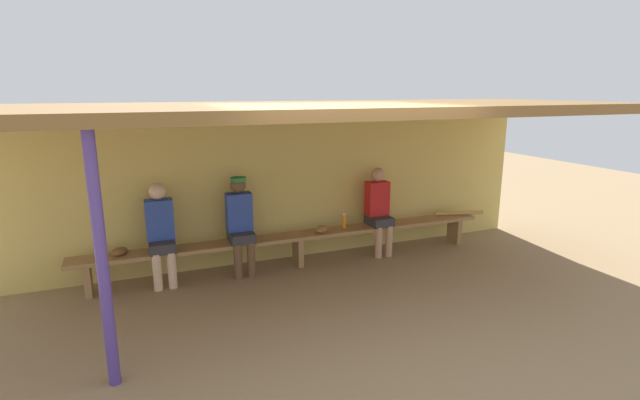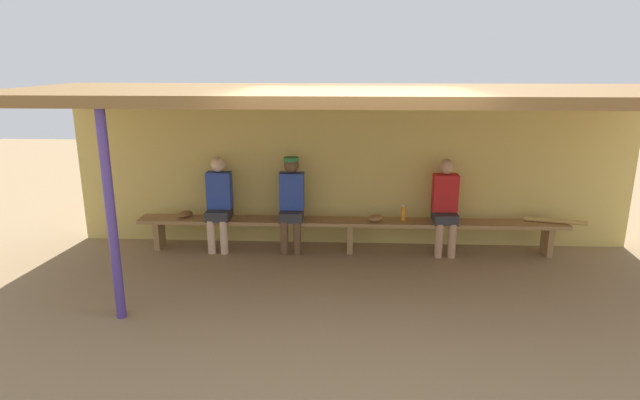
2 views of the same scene
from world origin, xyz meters
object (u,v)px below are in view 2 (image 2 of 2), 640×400
player_near_post (445,203)px  player_middle (219,200)px  bench (350,225)px  baseball_glove_tan (376,218)px  support_post (111,218)px  baseball_glove_dark_brown (185,214)px  player_rightmost (292,200)px  baseball_bat (555,221)px  water_bottle_orange (403,213)px

player_near_post → player_middle: same height
bench → baseball_glove_tan: 0.38m
player_middle → support_post: bearing=-105.3°
support_post → player_middle: 2.21m
player_middle → baseball_glove_dark_brown: size_ratio=5.56×
player_rightmost → baseball_glove_dark_brown: player_rightmost is taller
support_post → bench: support_post is taller
support_post → player_rightmost: bearing=52.6°
player_middle → baseball_glove_dark_brown: (-0.51, 0.03, -0.22)m
support_post → player_middle: (0.58, 2.10, -0.37)m
baseball_glove_dark_brown → baseball_bat: bearing=-60.2°
bench → baseball_glove_dark_brown: baseball_glove_dark_brown is taller
player_near_post → baseball_bat: size_ratio=1.63×
player_middle → baseball_bat: bearing=-0.0°
player_middle → player_near_post: bearing=0.0°
support_post → player_rightmost: support_post is taller
support_post → bench: 3.29m
bench → player_near_post: bearing=0.1°
baseball_glove_tan → baseball_glove_dark_brown: bearing=137.0°
support_post → bench: bearing=40.8°
player_rightmost → player_near_post: bearing=-0.0°
player_middle → player_rightmost: bearing=0.0°
water_bottle_orange → baseball_glove_dark_brown: bearing=-179.9°
player_rightmost → water_bottle_orange: (1.57, 0.03, -0.18)m
water_bottle_orange → baseball_glove_dark_brown: (-3.10, -0.00, -0.06)m
player_rightmost → baseball_bat: 3.65m
player_near_post → baseball_glove_tan: 0.98m
support_post → player_near_post: (3.74, 2.10, -0.37)m
bench → baseball_glove_dark_brown: (-2.36, 0.03, 0.12)m
bench → baseball_bat: baseball_bat is taller
support_post → player_near_post: support_post is taller
player_rightmost → baseball_bat: player_rightmost is taller
player_near_post → baseball_glove_dark_brown: (-3.67, 0.03, -0.22)m
bench → water_bottle_orange: (0.74, 0.03, 0.18)m
support_post → bench: (2.43, 2.10, -0.71)m
player_near_post → baseball_glove_dark_brown: bearing=179.6°
water_bottle_orange → baseball_bat: bearing=-0.9°
water_bottle_orange → baseball_glove_tan: bearing=-170.2°
baseball_glove_tan → player_near_post: bearing=-39.6°
baseball_glove_tan → baseball_glove_dark_brown: 2.72m
baseball_glove_tan → water_bottle_orange: bearing=-31.9°
bench → player_near_post: player_near_post is taller
baseball_glove_dark_brown → baseball_bat: size_ratio=0.29×
support_post → water_bottle_orange: bearing=33.9°
player_near_post → baseball_glove_tan: size_ratio=5.56×
water_bottle_orange → baseball_glove_dark_brown: water_bottle_orange is taller
support_post → baseball_glove_tan: size_ratio=9.17×
player_near_post → water_bottle_orange: size_ratio=5.91×
baseball_glove_dark_brown → player_rightmost: bearing=-60.8°
bench → water_bottle_orange: water_bottle_orange is taller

